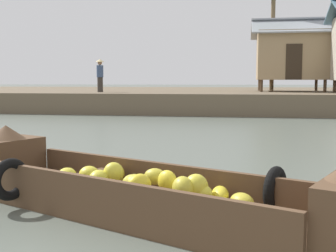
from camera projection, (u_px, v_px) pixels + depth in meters
ground_plane at (222, 147)px, 10.47m from camera, size 300.00×300.00×0.00m
riverbank_strip at (236, 97)px, 28.73m from camera, size 160.00×20.00×0.97m
banana_boat at (138, 189)px, 5.12m from camera, size 5.28×3.11×0.92m
stilt_house_left at (291, 55)px, 23.93m from camera, size 4.26×3.72×3.92m
vendor_person at (100, 74)px, 22.42m from camera, size 0.44×0.44×1.66m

